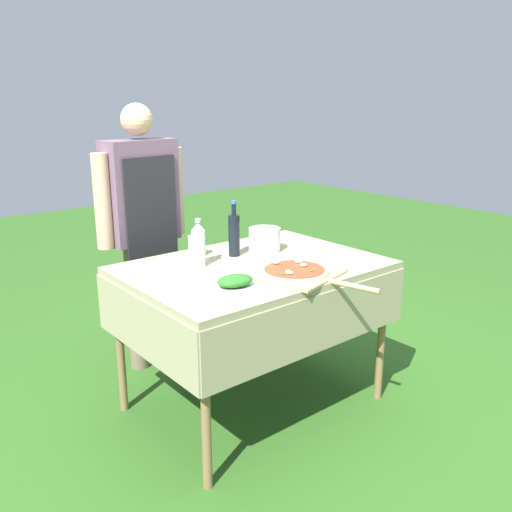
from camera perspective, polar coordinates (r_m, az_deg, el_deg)
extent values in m
plane|color=#2D5B1E|center=(3.05, -0.28, -15.22)|extent=(12.00, 12.00, 0.00)
cube|color=gray|center=(2.73, -0.30, -1.24)|extent=(1.26, 0.90, 0.04)
cube|color=gray|center=(2.47, 6.43, -7.16)|extent=(1.26, 0.01, 0.28)
cube|color=gray|center=(3.13, -5.56, -2.08)|extent=(1.26, 0.01, 0.28)
cube|color=gray|center=(2.46, -11.88, -7.52)|extent=(0.01, 0.90, 0.28)
cube|color=gray|center=(3.19, 8.54, -1.79)|extent=(0.01, 0.90, 0.28)
cylinder|color=olive|center=(2.30, -5.32, -15.71)|extent=(0.04, 0.04, 0.75)
cylinder|color=olive|center=(3.00, 13.08, -8.09)|extent=(0.04, 0.04, 0.75)
cylinder|color=olive|center=(2.90, -14.14, -9.01)|extent=(0.04, 0.04, 0.75)
cylinder|color=olive|center=(3.49, 2.91, -4.20)|extent=(0.04, 0.04, 0.75)
cylinder|color=#70604C|center=(3.42, -10.28, -4.60)|extent=(0.11, 0.11, 0.79)
cylinder|color=#70604C|center=(3.34, -12.45, -5.24)|extent=(0.11, 0.11, 0.79)
cube|color=#6B5166|center=(3.20, -12.03, 6.65)|extent=(0.44, 0.23, 0.59)
cube|color=#232326|center=(3.16, -10.80, 2.52)|extent=(0.34, 0.04, 0.85)
cylinder|color=tan|center=(3.35, -8.45, 6.77)|extent=(0.09, 0.09, 0.52)
cylinder|color=tan|center=(3.08, -15.86, 5.52)|extent=(0.09, 0.09, 0.52)
sphere|color=tan|center=(3.16, -12.46, 13.85)|extent=(0.18, 0.18, 0.18)
cube|color=tan|center=(2.57, 4.06, -1.83)|extent=(0.46, 0.46, 0.01)
cylinder|color=tan|center=(2.43, 10.27, -3.15)|extent=(0.08, 0.24, 0.02)
cylinder|color=beige|center=(2.57, 4.06, -1.57)|extent=(0.33, 0.33, 0.01)
cylinder|color=#D14223|center=(2.56, 4.07, -1.39)|extent=(0.29, 0.29, 0.00)
ellipsoid|color=white|center=(2.60, 5.02, -0.92)|extent=(0.04, 0.05, 0.01)
ellipsoid|color=white|center=(2.49, 3.51, -1.74)|extent=(0.04, 0.05, 0.01)
ellipsoid|color=white|center=(2.66, 4.49, -0.58)|extent=(0.05, 0.05, 0.01)
ellipsoid|color=white|center=(2.63, 2.15, -0.62)|extent=(0.06, 0.06, 0.02)
ellipsoid|color=white|center=(2.50, 3.38, -1.63)|extent=(0.04, 0.04, 0.01)
ellipsoid|color=#286B23|center=(2.62, 2.70, -0.86)|extent=(0.03, 0.03, 0.00)
ellipsoid|color=#286B23|center=(2.48, 2.89, -1.89)|extent=(0.04, 0.03, 0.00)
ellipsoid|color=#286B23|center=(2.55, 6.24, -1.42)|extent=(0.04, 0.04, 0.00)
ellipsoid|color=#286B23|center=(2.54, 3.57, -1.45)|extent=(0.02, 0.03, 0.00)
ellipsoid|color=#286B23|center=(2.53, 5.87, -1.54)|extent=(0.03, 0.01, 0.00)
ellipsoid|color=#286B23|center=(2.61, 5.25, -1.01)|extent=(0.04, 0.03, 0.00)
cylinder|color=black|center=(2.85, -2.32, 2.15)|extent=(0.06, 0.06, 0.22)
cylinder|color=black|center=(2.82, -2.35, 4.91)|extent=(0.02, 0.02, 0.06)
cylinder|color=#335BB2|center=(2.81, -2.36, 5.68)|extent=(0.03, 0.03, 0.02)
cylinder|color=silver|center=(2.69, -6.06, 0.81)|extent=(0.07, 0.07, 0.18)
cone|color=silver|center=(2.66, -6.13, 3.12)|extent=(0.07, 0.07, 0.04)
cylinder|color=silver|center=(2.66, -6.15, 3.74)|extent=(0.03, 0.03, 0.02)
cube|color=silver|center=(2.39, -2.20, -3.26)|extent=(0.21, 0.17, 0.01)
ellipsoid|color=#286B23|center=(2.38, -2.21, -2.61)|extent=(0.18, 0.14, 0.05)
cylinder|color=silver|center=(2.95, 0.90, 1.74)|extent=(0.17, 0.17, 0.13)
cylinder|color=silver|center=(2.87, -6.34, 0.97)|extent=(0.08, 0.08, 0.10)
cylinder|color=#D14223|center=(2.88, -6.33, 0.68)|extent=(0.07, 0.07, 0.07)
cylinder|color=#B7B2A3|center=(2.86, -6.37, 2.03)|extent=(0.08, 0.08, 0.01)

